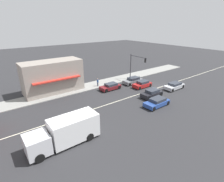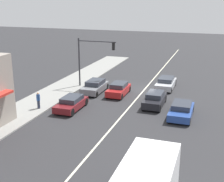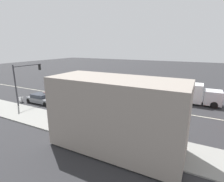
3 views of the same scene
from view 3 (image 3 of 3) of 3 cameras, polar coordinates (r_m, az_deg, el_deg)
ground_plane at (r=23.86m, az=13.43°, el=-5.71°), size 160.00×160.00×0.00m
sidewalk_right at (r=15.84m, az=6.88°, el=-16.01°), size 4.00×73.00×0.12m
lane_marking_center at (r=32.82m, az=-18.62°, el=-0.54°), size 0.16×60.00×0.01m
building_corner_store at (r=13.66m, az=1.44°, el=-7.55°), size 4.93×10.36×5.65m
traffic_signal_main at (r=27.35m, az=-26.78°, el=4.14°), size 4.59×0.34×5.60m
pedestrian at (r=20.67m, az=-15.62°, el=-6.26°), size 0.34×0.34×1.57m
warning_aframe_sign at (r=29.02m, az=-27.49°, el=-2.49°), size 0.45×0.53×0.84m
delivery_truck at (r=27.69m, az=24.05°, el=-0.61°), size 2.44×7.50×2.87m
coupe_blue at (r=32.10m, az=-3.20°, el=1.01°), size 1.90×4.22×1.25m
sedan_silver at (r=35.17m, az=-17.79°, el=1.52°), size 1.89×4.35×1.25m
hatchback_red at (r=29.21m, az=-17.91°, el=-1.01°), size 1.77×3.87×1.31m
sedan_dark at (r=30.96m, az=-9.17°, el=0.41°), size 1.74×4.00×1.34m
suv_grey at (r=27.49m, az=-22.19°, el=-2.31°), size 1.88×4.21×1.33m
sedan_maroon at (r=23.44m, az=-12.61°, el=-4.46°), size 1.84×4.03×1.23m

